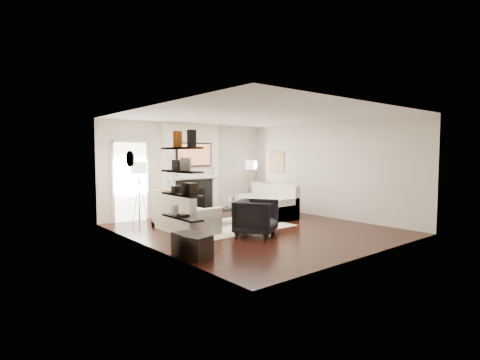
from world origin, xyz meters
TOP-DOWN VIEW (x-y plane):
  - room_envelope at (0.00, 0.00)m, footprint 6.00×6.00m
  - chimney_breast at (0.00, 2.88)m, footprint 1.80×0.25m
  - fireplace_surround at (0.00, 2.74)m, footprint 1.30×0.02m
  - firebox at (0.00, 2.73)m, footprint 0.75×0.02m
  - mantel_pilaster_l at (-0.72, 2.71)m, footprint 0.12×0.08m
  - mantel_pilaster_r at (0.72, 2.71)m, footprint 0.12×0.08m
  - mantel_shelf at (0.00, 2.69)m, footprint 1.70×0.18m
  - tv_body at (0.00, 2.71)m, footprint 1.20×0.06m
  - tv_screen at (0.00, 2.68)m, footprint 1.10×0.00m
  - candlestick_l_tall at (-0.55, 2.70)m, footprint 0.04×0.04m
  - candlestick_l_short at (-0.68, 2.70)m, footprint 0.04×0.04m
  - candlestick_r_tall at (0.55, 2.70)m, footprint 0.04×0.04m
  - candlestick_r_short at (0.68, 2.70)m, footprint 0.04×0.04m
  - hallway_panel at (-1.85, 2.98)m, footprint 0.90×0.02m
  - door_trim_l at (-2.33, 2.96)m, footprint 0.06×0.06m
  - door_trim_r at (-1.37, 2.96)m, footprint 0.06×0.06m
  - door_trim_top at (-1.85, 2.96)m, footprint 1.02×0.06m
  - rug at (-0.18, 0.66)m, footprint 2.60×2.00m
  - loveseat_left_base at (-1.38, 0.96)m, footprint 0.85×1.80m
  - loveseat_left_back at (-1.71, 0.96)m, footprint 0.18×1.80m
  - loveseat_left_arm_n at (-1.38, 0.15)m, footprint 0.85×0.18m
  - loveseat_left_arm_s at (-1.38, 1.77)m, footprint 0.85×0.18m
  - loveseat_left_cushion at (-1.33, 0.96)m, footprint 0.63×1.44m
  - pillow_left_orange at (-1.71, 1.26)m, footprint 0.10×0.42m
  - pillow_left_charcoal at (-1.71, 0.66)m, footprint 0.10×0.40m
  - loveseat_right_base at (1.37, 1.10)m, footprint 0.85×1.80m
  - loveseat_right_back at (1.71, 1.10)m, footprint 0.18×1.80m
  - loveseat_right_arm_n at (1.37, 0.29)m, footprint 0.85×0.18m
  - loveseat_right_arm_s at (1.37, 1.91)m, footprint 0.85×0.18m
  - loveseat_right_cushion at (1.32, 1.10)m, footprint 0.63×1.44m
  - pillow_right_orange at (1.71, 1.40)m, footprint 0.10×0.42m
  - pillow_right_charcoal at (1.71, 0.80)m, footprint 0.10×0.40m
  - coffee_table at (-0.16, 0.94)m, footprint 1.10×0.55m
  - coffee_leg_nw at (-0.66, 0.72)m, footprint 0.02×0.02m
  - coffee_leg_ne at (0.34, 0.72)m, footprint 0.02×0.02m
  - coffee_leg_sw at (-0.66, 1.16)m, footprint 0.02×0.02m
  - coffee_leg_se at (0.34, 1.16)m, footprint 0.02×0.02m
  - hurricane_glass at (-0.01, 0.94)m, footprint 0.15×0.15m
  - hurricane_candle at (-0.01, 0.94)m, footprint 0.11×0.11m
  - copper_bowl at (-0.41, 0.94)m, footprint 0.29×0.29m
  - armchair at (-0.40, -0.46)m, footprint 1.14×1.12m
  - lamp_left_post at (-1.85, 2.43)m, footprint 0.02×0.02m
  - lamp_left_shade at (-1.85, 2.43)m, footprint 0.40×0.40m
  - lamp_left_leg_a at (-1.74, 2.43)m, footprint 0.25×0.02m
  - lamp_left_leg_b at (-1.91, 2.52)m, footprint 0.14×0.22m
  - lamp_left_leg_c at (-1.91, 2.33)m, footprint 0.14×0.22m
  - lamp_right_post at (2.05, 2.51)m, footprint 0.02×0.02m
  - lamp_right_shade at (2.05, 2.51)m, footprint 0.40×0.40m
  - lamp_right_leg_a at (2.16, 2.51)m, footprint 0.25×0.02m
  - lamp_right_leg_b at (2.00, 2.61)m, footprint 0.14×0.22m
  - lamp_right_leg_c at (1.99, 2.42)m, footprint 0.14×0.22m
  - console_top at (2.57, 2.19)m, footprint 0.35×1.20m
  - console_leg_n at (2.57, 1.64)m, footprint 0.30×0.04m
  - console_leg_s at (2.57, 2.74)m, footprint 0.30×0.04m
  - wall_art at (2.73, 2.05)m, footprint 0.03×0.70m
  - shelf_bottom at (-2.62, -1.00)m, footprint 0.25×1.00m
  - shelf_lower at (-2.62, -1.00)m, footprint 0.25×1.00m
  - shelf_upper at (-2.62, -1.00)m, footprint 0.25×1.00m
  - shelf_top at (-2.62, -1.00)m, footprint 0.25×1.00m
  - decor_magfile_a at (-2.62, -1.33)m, footprint 0.12×0.10m
  - decor_magfile_b at (-2.62, -0.87)m, footprint 0.12×0.10m
  - decor_frame_a at (-2.62, -1.13)m, footprint 0.04×0.30m
  - decor_frame_b at (-2.62, -0.80)m, footprint 0.04×0.22m
  - decor_wine_rack at (-2.62, -1.27)m, footprint 0.18×0.25m
  - decor_box_small at (-2.62, -0.82)m, footprint 0.15×0.12m
  - decor_books at (-2.62, -1.04)m, footprint 0.14×0.20m
  - decor_box_tall at (-2.62, -0.75)m, footprint 0.10×0.10m
  - clock_rim at (-2.73, 0.90)m, footprint 0.04×0.34m
  - clock_face at (-2.71, 0.90)m, footprint 0.01×0.29m
  - ottoman_near at (-2.47, -0.88)m, footprint 0.41×0.41m
  - ottoman_far at (-2.47, -1.25)m, footprint 0.48×0.48m

SIDE VIEW (x-z plane):
  - rug at x=-0.18m, z-range 0.00..0.01m
  - coffee_leg_nw at x=-0.66m, z-range 0.00..0.38m
  - coffee_leg_ne at x=0.34m, z-range 0.00..0.38m
  - coffee_leg_sw at x=-0.66m, z-range 0.00..0.38m
  - coffee_leg_se at x=0.34m, z-range 0.00..0.38m
  - ottoman_near at x=-2.47m, z-range 0.00..0.40m
  - ottoman_far at x=-2.47m, z-range 0.00..0.40m
  - loveseat_left_base at x=-1.38m, z-range 0.00..0.42m
  - loveseat_right_base at x=1.37m, z-range 0.00..0.42m
  - loveseat_left_arm_n at x=-1.38m, z-range 0.00..0.60m
  - loveseat_left_arm_s at x=-1.38m, z-range 0.00..0.60m
  - loveseat_right_arm_n at x=1.37m, z-range 0.00..0.60m
  - loveseat_right_arm_s at x=1.37m, z-range 0.00..0.60m
  - console_leg_n at x=2.57m, z-range 0.00..0.71m
  - console_leg_s at x=2.57m, z-range 0.00..0.71m
  - coffee_table at x=-0.16m, z-range 0.38..0.42m
  - armchair at x=-0.40m, z-range 0.00..0.87m
  - copper_bowl at x=-0.41m, z-range 0.42..0.47m
  - firebox at x=0.00m, z-range 0.12..0.78m
  - loveseat_left_cushion at x=-1.33m, z-range 0.42..0.52m
  - loveseat_right_cushion at x=1.32m, z-range 0.42..0.52m
  - hurricane_candle at x=-0.01m, z-range 0.41..0.58m
  - fireplace_surround at x=0.00m, z-range 0.00..1.04m
  - loveseat_left_back at x=-1.71m, z-range 0.13..0.93m
  - loveseat_right_back at x=1.71m, z-range 0.13..0.93m
  - mantel_pilaster_l at x=-0.72m, z-range 0.00..1.10m
  - mantel_pilaster_r at x=0.72m, z-range 0.00..1.10m
  - hurricane_glass at x=-0.01m, z-range 0.43..0.69m
  - lamp_left_leg_a at x=-1.74m, z-range -0.02..1.22m
  - lamp_left_leg_b at x=-1.91m, z-range -0.02..1.22m
  - lamp_left_leg_c at x=-1.91m, z-range -0.02..1.22m
  - lamp_right_leg_a at x=2.16m, z-range -0.02..1.22m
  - lamp_right_leg_b at x=2.00m, z-range -0.02..1.22m
  - lamp_right_leg_c at x=1.99m, z-range -0.02..1.22m
  - lamp_left_post at x=-1.85m, z-range 0.00..1.20m
  - lamp_right_post at x=2.05m, z-range 0.00..1.20m
  - shelf_bottom at x=-2.62m, z-range 0.68..0.72m
  - pillow_left_charcoal at x=-1.71m, z-range 0.52..0.92m
  - pillow_right_charcoal at x=1.71m, z-range 0.52..0.92m
  - pillow_left_orange at x=-1.71m, z-range 0.52..0.94m
  - pillow_right_orange at x=1.71m, z-range 0.52..0.94m
  - console_top at x=2.57m, z-range 0.71..0.75m
  - decor_books at x=-2.62m, z-range 0.72..0.77m
  - decor_box_tall at x=-2.62m, z-range 0.72..0.90m
  - door_trim_l at x=-2.33m, z-range -0.03..2.13m
  - door_trim_r at x=-1.37m, z-range -0.03..2.13m
  - hallway_panel at x=-1.85m, z-range 0.00..2.10m
  - shelf_lower at x=-2.62m, z-range 1.08..1.12m
  - mantel_shelf at x=0.00m, z-range 1.09..1.16m
  - decor_box_small at x=-2.62m, z-range 1.12..1.24m
  - decor_wine_rack at x=-2.62m, z-range 1.12..1.32m
  - candlestick_l_short at x=-0.68m, z-range 1.15..1.40m
  - candlestick_r_short at x=0.68m, z-range 1.15..1.40m
  - candlestick_l_tall at x=-0.55m, z-range 1.16..1.45m
  - candlestick_r_tall at x=0.55m, z-range 1.16..1.45m
  - room_envelope at x=0.00m, z-range -1.65..4.35m
  - chimney_breast at x=0.00m, z-range 0.00..2.70m
  - lamp_left_shade at x=-1.85m, z-range 1.30..1.60m
  - lamp_right_shade at x=2.05m, z-range 1.30..1.60m
  - shelf_upper at x=-2.62m, z-range 1.48..1.52m
  - wall_art at x=2.73m, z-range 1.20..1.90m
  - decor_frame_b at x=-2.62m, z-range 1.52..1.70m
  - decor_frame_a at x=-2.62m, z-range 1.52..1.74m
  - clock_rim at x=-2.73m, z-range 1.53..1.87m
  - clock_face at x=-2.71m, z-range 1.55..1.84m
  - tv_screen at x=0.00m, z-range 1.47..2.09m
  - tv_body at x=0.00m, z-range 1.43..2.13m
  - shelf_top at x=-2.62m, z-range 1.88..1.92m
  - decor_magfile_a at x=-2.62m, z-range 1.92..2.20m
  - decor_magfile_b at x=-2.62m, z-range 1.92..2.20m
  - door_trim_top at x=-1.85m, z-range 2.10..2.16m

